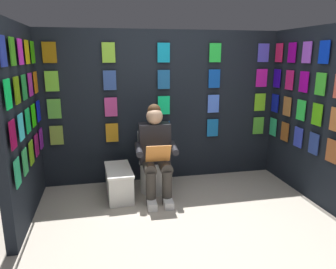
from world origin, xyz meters
The scene contains 7 objects.
ground_plane centered at (0.00, 0.00, 0.00)m, with size 30.00×30.00×0.00m, color #B2A899.
display_wall_back centered at (0.00, -1.65, 1.07)m, with size 3.46×0.14×2.13m.
display_wall_left centered at (-1.73, -0.80, 1.07)m, with size 0.14×1.60×2.13m.
display_wall_right centered at (1.73, -0.80, 1.07)m, with size 0.14×1.60×2.13m.
toilet centered at (0.21, -1.23, 0.33)m, with size 0.41×0.56×0.77m.
person_reading centered at (0.22, -1.01, 0.60)m, with size 0.53×0.69×1.19m.
comic_longbox_near centered at (0.69, -1.07, 0.20)m, with size 0.35×0.68×0.39m.
Camera 1 is at (0.86, 2.81, 1.79)m, focal length 34.09 mm.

